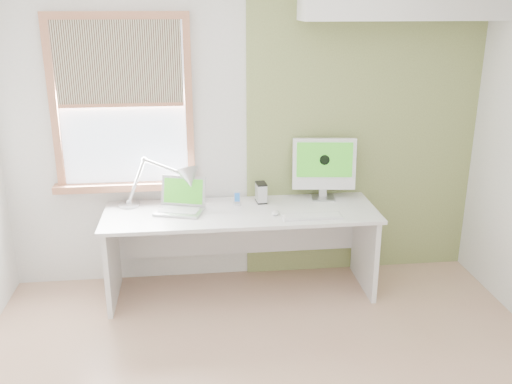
{
  "coord_description": "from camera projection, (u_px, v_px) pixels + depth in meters",
  "views": [
    {
      "loc": [
        -0.44,
        -2.84,
        2.34
      ],
      "look_at": [
        0.0,
        1.05,
        1.0
      ],
      "focal_mm": 39.46,
      "sensor_mm": 36.0,
      "label": 1
    }
  ],
  "objects": [
    {
      "name": "room",
      "position": [
        278.0,
        202.0,
        3.05
      ],
      "size": [
        4.04,
        3.54,
        2.64
      ],
      "color": "tan",
      "rests_on": "ground"
    },
    {
      "name": "accent_wall",
      "position": [
        363.0,
        129.0,
        4.8
      ],
      "size": [
        2.0,
        0.02,
        2.6
      ],
      "primitive_type": "cube",
      "color": "olive",
      "rests_on": "room"
    },
    {
      "name": "external_drive",
      "position": [
        261.0,
        193.0,
        4.7
      ],
      "size": [
        0.09,
        0.14,
        0.17
      ],
      "color": "silver",
      "rests_on": "desk"
    },
    {
      "name": "window",
      "position": [
        122.0,
        105.0,
        4.48
      ],
      "size": [
        1.2,
        0.14,
        1.42
      ],
      "color": "#A96444",
      "rests_on": "room"
    },
    {
      "name": "keyboard",
      "position": [
        312.0,
        216.0,
        4.39
      ],
      "size": [
        0.47,
        0.13,
        0.02
      ],
      "color": "white",
      "rests_on": "desk"
    },
    {
      "name": "laptop",
      "position": [
        181.0,
        202.0,
        4.53
      ],
      "size": [
        0.44,
        0.39,
        0.26
      ],
      "color": "silver",
      "rests_on": "desk"
    },
    {
      "name": "imac",
      "position": [
        324.0,
        165.0,
        4.73
      ],
      "size": [
        0.54,
        0.2,
        0.52
      ],
      "color": "silver",
      "rests_on": "desk"
    },
    {
      "name": "phone_dock",
      "position": [
        237.0,
        201.0,
        4.65
      ],
      "size": [
        0.06,
        0.06,
        0.12
      ],
      "color": "silver",
      "rests_on": "desk"
    },
    {
      "name": "mouse",
      "position": [
        275.0,
        213.0,
        4.44
      ],
      "size": [
        0.09,
        0.12,
        0.03
      ],
      "primitive_type": "ellipsoid",
      "rotation": [
        0.0,
        0.0,
        -0.31
      ],
      "color": "white",
      "rests_on": "desk"
    },
    {
      "name": "desk",
      "position": [
        241.0,
        230.0,
        4.65
      ],
      "size": [
        2.2,
        0.7,
        0.73
      ],
      "color": "silver",
      "rests_on": "room"
    },
    {
      "name": "desk_lamp",
      "position": [
        178.0,
        181.0,
        4.56
      ],
      "size": [
        0.72,
        0.31,
        0.42
      ],
      "color": "silver",
      "rests_on": "desk"
    }
  ]
}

